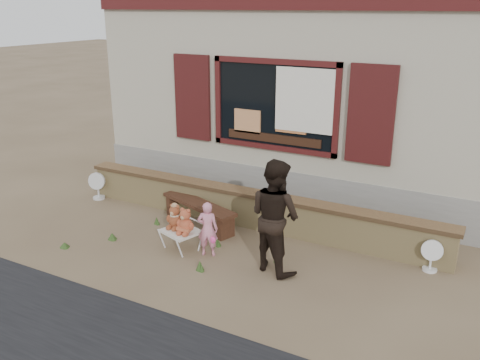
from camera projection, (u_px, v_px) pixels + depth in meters
The scene contains 12 objects.
ground at pixel (223, 247), 8.44m from camera, with size 80.00×80.00×0.00m, color brown.
shopfront at pixel (321, 89), 11.53m from camera, with size 8.04×5.13×4.00m.
brick_wall at pixel (250, 208), 9.16m from camera, with size 7.10×0.36×0.67m.
bench at pixel (199, 209), 9.19m from camera, with size 1.73×0.90×0.44m.
folding_chair at pixel (181, 232), 8.27m from camera, with size 0.68×0.64×0.34m.
teddy_bear_left at pixel (175, 216), 8.28m from camera, with size 0.31×0.27×0.42m, color brown, non-canonical shape.
teddy_bear_right at pixel (186, 220), 8.09m from camera, with size 0.32×0.27×0.43m, color #97442A, non-canonical shape.
child at pixel (208, 229), 8.04m from camera, with size 0.33×0.22×0.91m, color pink.
adult at pixel (275, 216), 7.47m from camera, with size 0.85×0.66×1.74m, color black.
fan_left at pixel (98, 186), 10.45m from camera, with size 0.37×0.24×0.58m.
fan_right at pixel (431, 255), 7.61m from camera, with size 0.33×0.22×0.52m.
grass_tufts at pixel (182, 242), 8.46m from camera, with size 3.48×1.69×0.16m.
Camera 1 is at (3.84, -6.58, 3.81)m, focal length 38.00 mm.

